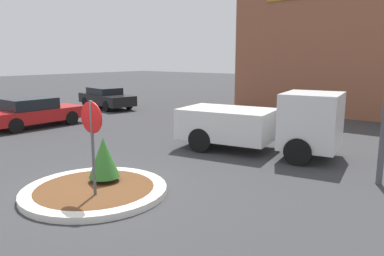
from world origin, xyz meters
TOP-DOWN VIEW (x-y plane):
  - ground_plane at (0.00, 0.00)m, footprint 120.00×120.00m
  - traffic_island at (0.00, 0.00)m, footprint 3.53×3.53m
  - stop_sign at (0.40, -0.30)m, footprint 0.73×0.07m
  - island_shrub at (-0.19, 0.46)m, footprint 0.80×0.80m
  - utility_truck at (1.33, 6.18)m, footprint 5.77×2.97m
  - storefront_building at (1.39, 18.54)m, footprint 14.11×6.07m
  - parked_sedan_red at (-9.64, 3.84)m, footprint 1.98×4.54m
  - parked_sedan_black at (-12.31, 10.33)m, footprint 4.91×2.55m

SIDE VIEW (x-z plane):
  - ground_plane at x=0.00m, z-range 0.00..0.00m
  - traffic_island at x=0.00m, z-range 0.00..0.16m
  - parked_sedan_black at x=-12.31m, z-range 0.03..1.37m
  - parked_sedan_red at x=-9.64m, z-range 0.02..1.41m
  - island_shrub at x=-0.19m, z-range 0.21..1.37m
  - utility_truck at x=1.33m, z-range -0.03..2.15m
  - stop_sign at x=0.40m, z-range 0.46..2.82m
  - storefront_building at x=1.39m, z-range 0.00..7.79m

